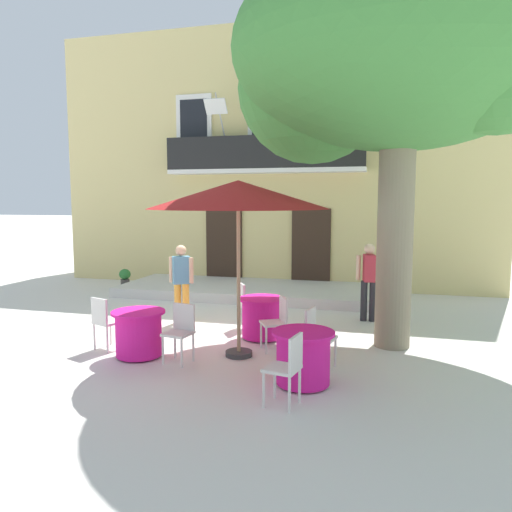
% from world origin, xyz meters
% --- Properties ---
extents(ground_plane, '(120.00, 120.00, 0.00)m').
position_xyz_m(ground_plane, '(0.00, 0.00, 0.00)').
color(ground_plane, silver).
extents(building_facade, '(13.00, 5.09, 7.50)m').
position_xyz_m(building_facade, '(0.07, 6.99, 3.75)').
color(building_facade, '#DBC67F').
rests_on(building_facade, ground).
extents(entrance_step_platform, '(7.16, 2.65, 0.25)m').
position_xyz_m(entrance_step_platform, '(0.07, 3.67, 0.12)').
color(entrance_step_platform, silver).
rests_on(entrance_step_platform, ground).
extents(plane_tree, '(5.76, 5.06, 6.73)m').
position_xyz_m(plane_tree, '(3.52, -0.12, 4.91)').
color(plane_tree, '#7F755B').
rests_on(plane_tree, ground).
extents(cafe_table_near_tree, '(0.86, 0.86, 0.76)m').
position_xyz_m(cafe_table_near_tree, '(-0.37, -1.86, 0.39)').
color(cafe_table_near_tree, '#DB1984').
rests_on(cafe_table_near_tree, ground).
extents(cafe_chair_near_tree_0, '(0.51, 0.51, 0.91)m').
position_xyz_m(cafe_chair_near_tree_0, '(-1.10, -1.68, 0.53)').
color(cafe_chair_near_tree_0, silver).
rests_on(cafe_chair_near_tree_0, ground).
extents(cafe_chair_near_tree_1, '(0.46, 0.46, 0.91)m').
position_xyz_m(cafe_chair_near_tree_1, '(0.39, -1.90, 0.53)').
color(cafe_chair_near_tree_1, silver).
rests_on(cafe_chair_near_tree_1, ground).
extents(cafe_table_middle, '(0.86, 0.86, 0.76)m').
position_xyz_m(cafe_table_middle, '(1.30, -0.30, 0.39)').
color(cafe_table_middle, '#DB1984').
rests_on(cafe_table_middle, ground).
extents(cafe_chair_middle_0, '(0.55, 0.55, 0.91)m').
position_xyz_m(cafe_chair_middle_0, '(0.83, 0.30, 0.53)').
color(cafe_chair_middle_0, silver).
rests_on(cafe_chair_middle_0, ground).
extents(cafe_chair_middle_1, '(0.54, 0.54, 0.91)m').
position_xyz_m(cafe_chair_middle_1, '(1.73, -0.92, 0.53)').
color(cafe_chair_middle_1, silver).
rests_on(cafe_chair_middle_1, ground).
extents(cafe_table_front, '(0.86, 0.86, 0.76)m').
position_xyz_m(cafe_table_front, '(2.42, -2.39, 0.39)').
color(cafe_table_front, '#DB1984').
rests_on(cafe_table_front, ground).
extents(cafe_chair_front_0, '(0.47, 0.47, 0.91)m').
position_xyz_m(cafe_chair_front_0, '(2.35, -3.14, 0.53)').
color(cafe_chair_front_0, silver).
rests_on(cafe_chair_front_0, ground).
extents(cafe_chair_front_1, '(0.47, 0.47, 0.91)m').
position_xyz_m(cafe_chair_front_1, '(2.49, -1.64, 0.53)').
color(cafe_chair_front_1, silver).
rests_on(cafe_chair_front_1, ground).
extents(cafe_umbrella, '(2.90, 2.90, 2.85)m').
position_xyz_m(cafe_umbrella, '(1.19, -1.40, 2.61)').
color(cafe_umbrella, '#997A56').
rests_on(cafe_umbrella, ground).
extents(ground_planter_left, '(0.33, 0.33, 0.55)m').
position_xyz_m(ground_planter_left, '(-3.86, 3.77, 0.31)').
color(ground_planter_left, '#47423D').
rests_on(ground_planter_left, ground).
extents(pedestrian_near_entrance, '(0.53, 0.37, 1.64)m').
position_xyz_m(pedestrian_near_entrance, '(3.12, 1.56, 0.93)').
color(pedestrian_near_entrance, '#232328').
rests_on(pedestrian_near_entrance, ground).
extents(pedestrian_mid_plaza, '(0.53, 0.37, 1.63)m').
position_xyz_m(pedestrian_mid_plaza, '(-0.57, 0.33, 0.92)').
color(pedestrian_mid_plaza, gold).
rests_on(pedestrian_mid_plaza, ground).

